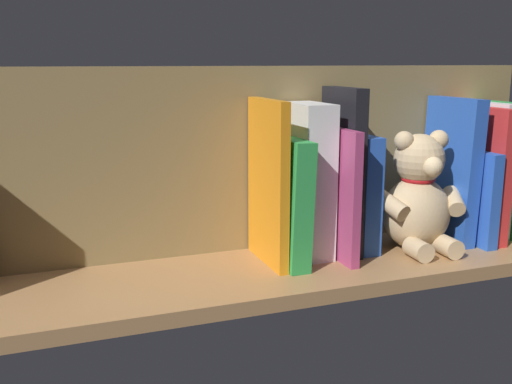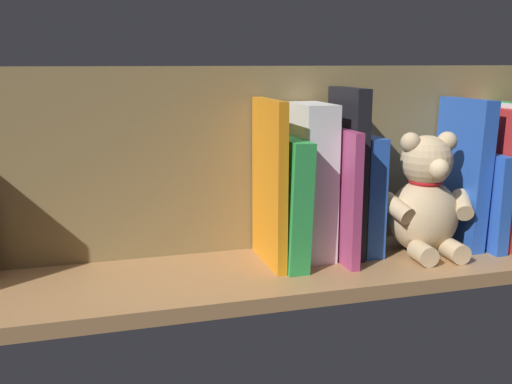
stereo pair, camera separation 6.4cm
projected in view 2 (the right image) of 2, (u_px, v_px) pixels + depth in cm
name	position (u px, v px, depth cm)	size (l,w,h in cm)	color
ground_plane	(256.00, 274.00, 91.60)	(109.55, 24.33, 2.20)	#A87A4C
shelf_back_panel	(239.00, 160.00, 97.42)	(109.55, 1.50, 30.15)	olive
book_1	(500.00, 173.00, 103.94)	(2.69, 11.40, 23.80)	silver
book_2	(491.00, 176.00, 101.84)	(2.33, 14.31, 23.26)	red
book_3	(477.00, 198.00, 101.59)	(2.09, 14.96, 16.11)	blue
book_4	(461.00, 173.00, 100.87)	(2.57, 12.88, 24.88)	blue
teddy_bear	(427.00, 201.00, 96.52)	(16.14, 13.15, 19.93)	#D1B284
book_5	(363.00, 194.00, 97.61)	(3.16, 10.91, 19.21)	blue
book_6	(347.00, 172.00, 95.69)	(2.28, 11.42, 26.89)	black
book_7	(338.00, 194.00, 94.08)	(1.43, 14.93, 20.83)	#B23F72
dictionary_thick_white	(311.00, 181.00, 94.59)	(5.20, 10.63, 24.55)	white
book_8	(287.00, 201.00, 92.21)	(3.19, 14.38, 19.57)	green
book_9	(269.00, 183.00, 91.19)	(1.51, 13.62, 25.39)	orange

